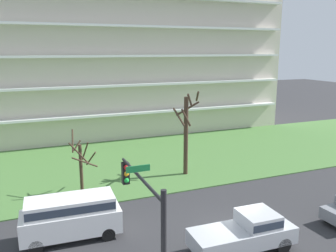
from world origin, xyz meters
The scene contains 8 objects.
ground centered at (0.00, 0.00, 0.00)m, with size 160.00×160.00×0.00m, color #2D2D30.
grass_lawn_strip centered at (0.00, 14.00, 0.04)m, with size 80.00×16.00×0.08m, color #477238.
apartment_building centered at (0.00, 27.56, 9.34)m, with size 41.60×12.08×18.69m.
tree_left centered at (-6.77, 8.75, 2.20)m, with size 1.90×2.09×4.56m.
tree_center centered at (1.62, 9.23, 3.70)m, with size 2.27×2.55×6.96m.
van_white_center_left centered at (-8.33, 2.50, 1.40)m, with size 5.29×2.25×2.36m.
pickup_silver_center_right centered at (-0.25, -2.01, 1.02)m, with size 5.46×2.17×1.95m.
traffic_signal_mast centered at (-6.56, -5.04, 4.10)m, with size 0.90×4.63×6.02m.
Camera 1 is at (-10.12, -15.65, 10.06)m, focal length 37.79 mm.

